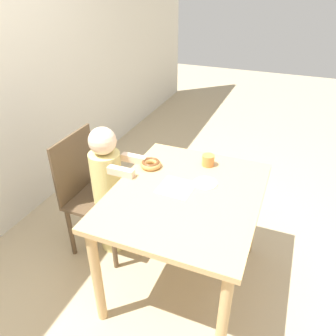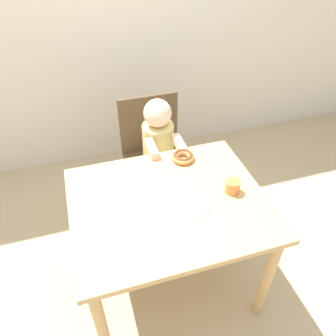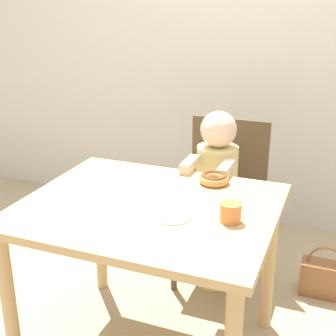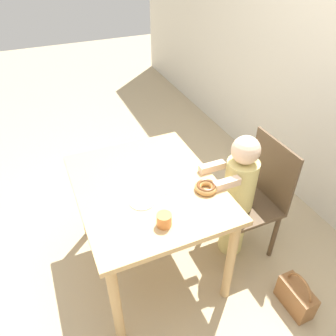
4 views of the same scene
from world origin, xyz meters
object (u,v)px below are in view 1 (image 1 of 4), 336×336
(child_figure, at_px, (108,190))
(handbag, at_px, (134,190))
(cup, at_px, (208,160))
(donut, at_px, (151,164))
(chair, at_px, (94,192))

(child_figure, height_order, handbag, child_figure)
(handbag, bearing_deg, cup, -115.10)
(child_figure, xyz_separation_m, cup, (0.24, -0.66, 0.26))
(child_figure, height_order, cup, child_figure)
(donut, relative_size, handbag, 0.46)
(chair, distance_m, child_figure, 0.14)
(child_figure, distance_m, donut, 0.41)
(donut, xyz_separation_m, cup, (0.17, -0.35, 0.01))
(chair, height_order, cup, chair)
(donut, distance_m, cup, 0.39)
(child_figure, distance_m, cup, 0.75)
(chair, bearing_deg, handbag, -0.58)
(chair, relative_size, child_figure, 0.90)
(donut, distance_m, handbag, 0.97)
(donut, relative_size, cup, 1.69)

